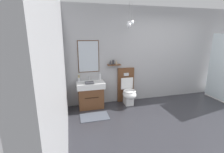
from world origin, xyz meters
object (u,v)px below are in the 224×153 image
Objects in this scene: soap_dispenser at (100,77)px; folded_hand_towel at (89,83)px; vanity_sink_left at (91,94)px; toilet at (128,91)px; toothbrush_cup at (79,79)px.

folded_hand_towel is (-0.33, -0.30, -0.06)m from soap_dispenser.
toilet is (1.05, -0.01, 0.00)m from vanity_sink_left.
soap_dispenser is 0.89× the size of folded_hand_towel.
folded_hand_towel is at bearing -173.33° from toilet.
vanity_sink_left is 1.05m from toilet.
vanity_sink_left is 0.73× the size of toilet.
toothbrush_cup is 0.95× the size of folded_hand_towel.
vanity_sink_left is 0.38m from folded_hand_towel.
toilet is 0.88m from soap_dispenser.
vanity_sink_left is at bearing 179.66° from toilet.
vanity_sink_left is 3.48× the size of toothbrush_cup.
soap_dispenser is (0.58, 0.01, 0.03)m from toothbrush_cup.
soap_dispenser reaches higher than vanity_sink_left.
vanity_sink_left is 0.54m from soap_dispenser.
soap_dispenser is (-0.75, 0.17, 0.42)m from toilet.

